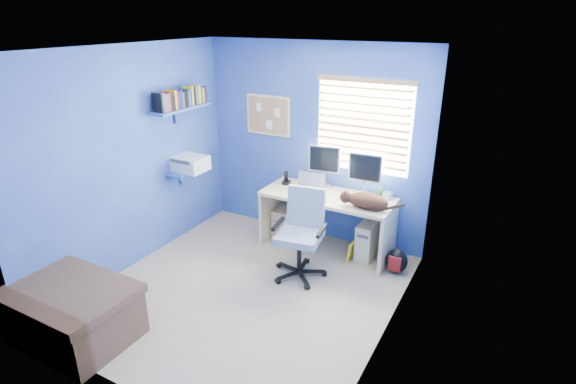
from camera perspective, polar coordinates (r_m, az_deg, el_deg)
The scene contains 23 objects.
floor at distance 4.98m, azimuth -5.21°, elevation -12.38°, with size 3.00×3.20×0.00m, color tan.
ceiling at distance 4.14m, azimuth -6.43°, elevation 17.65°, with size 3.00×3.20×0.00m, color white.
wall_back at distance 5.73m, azimuth 3.23°, elevation 6.16°, with size 3.00×0.01×2.50m, color #2A41A0.
wall_front at distance 3.33m, azimuth -21.38°, elevation -7.37°, with size 3.00×0.01×2.50m, color #2A41A0.
wall_left at distance 5.36m, azimuth -19.24°, elevation 3.83°, with size 0.01×3.20×2.50m, color #2A41A0.
wall_right at distance 3.82m, azimuth 13.28°, elevation -2.57°, with size 0.01×3.20×2.50m, color #2A41A0.
desk at distance 5.60m, azimuth 4.95°, elevation -3.90°, with size 1.61×0.65×0.74m, color #D9BB81.
laptop at distance 5.44m, azimuth 2.44°, elevation 0.88°, with size 0.33×0.26×0.22m, color silver.
monitor_left at distance 5.63m, azimuth 4.70°, elevation 3.27°, with size 0.40×0.12×0.54m, color silver.
monitor_right at distance 5.38m, azimuth 9.79°, elevation 2.12°, with size 0.40×0.12×0.54m, color silver.
phone at distance 5.76m, azimuth -0.23°, elevation 1.84°, with size 0.09×0.11×0.17m, color black.
mug at distance 5.47m, azimuth 11.41°, elevation -0.11°, with size 0.10×0.09×0.10m, color #3F8B60.
cd_spindle at distance 5.46m, azimuth 12.46°, elevation -0.43°, with size 0.13×0.13×0.07m, color silver.
cat at distance 5.12m, azimuth 10.07°, elevation -1.13°, with size 0.48×0.25×0.17m, color black.
tower_pc at distance 5.59m, azimuth 10.14°, elevation -5.88°, with size 0.19×0.44×0.45m, color beige.
drawer_boxes at distance 5.93m, azimuth -0.02°, elevation -4.09°, with size 0.35×0.28×0.41m, color tan.
yellow_book at distance 5.51m, azimuth 8.00°, elevation -7.41°, with size 0.03×0.17×0.24m, color yellow.
backpack at distance 5.35m, azimuth 13.61°, elevation -8.50°, with size 0.25×0.19×0.30m, color black.
bed_corner at distance 4.65m, azimuth -25.68°, elevation -13.67°, with size 1.07×0.76×0.52m, color brown.
office_chair at distance 5.07m, azimuth 1.63°, elevation -6.69°, with size 0.66×0.66×0.99m.
window_blinds at distance 5.39m, azimuth 9.46°, elevation 8.19°, with size 1.15×0.05×1.10m.
corkboard at distance 5.94m, azimuth -2.55°, elevation 9.71°, with size 0.64×0.02×0.52m.
wall_shelves at distance 5.72m, azimuth -12.98°, elevation 7.51°, with size 0.42×0.90×1.05m.
Camera 1 is at (2.34, -3.40, 2.79)m, focal length 28.00 mm.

